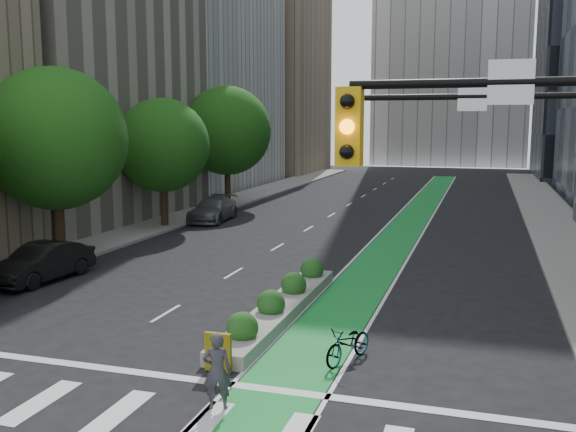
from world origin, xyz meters
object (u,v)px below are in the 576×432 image
Objects in this scene: parked_car_left_mid at (42,263)px; bicycle at (349,343)px; median_planter at (281,304)px; parked_car_left_far at (213,209)px; cyclist at (217,371)px.

bicycle is at bearing -15.81° from parked_car_left_mid.
parked_car_left_far reaches higher than median_planter.
cyclist is 0.38× the size of parked_car_left_mid.
median_planter is 5.86× the size of cyclist.
median_planter is at bearing 152.92° from bicycle.
parked_car_left_mid is at bearing -94.87° from parked_car_left_far.
cyclist is 14.22m from parked_car_left_mid.
cyclist is at bearing -83.61° from median_planter.
median_planter is at bearing -100.77° from cyclist.
cyclist reaches higher than parked_car_left_mid.
cyclist is at bearing -32.86° from parked_car_left_mid.
parked_car_left_far is (-13.39, 21.61, 0.25)m from bicycle.
parked_car_left_far is at bearing 144.19° from bicycle.
median_planter is 7.20m from cyclist.
bicycle is (3.00, -3.51, 0.13)m from median_planter.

